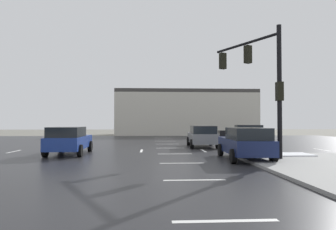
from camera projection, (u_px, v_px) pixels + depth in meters
The scene contains 10 objects.
ground_plane at pixel (172, 151), 19.60m from camera, with size 120.00×120.00×0.00m, color slate.
road_asphalt at pixel (172, 151), 19.60m from camera, with size 44.00×44.00×0.02m, color #232326.
snow_strip_curbside at pixel (273, 154), 15.89m from camera, with size 4.00×1.60×0.06m, color white.
lane_markings at pixel (194, 153), 18.29m from camera, with size 36.15×36.15×0.01m.
traffic_signal_mast at pixel (260, 74), 15.52m from camera, with size 2.27×4.25×6.40m.
strip_building_background at pixel (185, 113), 45.37m from camera, with size 20.12×8.00×6.51m.
sedan_grey at pixel (202, 136), 22.44m from camera, with size 2.18×4.60×1.58m.
sedan_navy at pixel (245, 143), 14.87m from camera, with size 2.18×4.60×1.58m.
sedan_blue at pixel (69, 140), 17.37m from camera, with size 2.11×4.57×1.58m.
sedan_black at pixel (243, 133), 29.87m from camera, with size 4.67×2.41×1.58m.
Camera 1 is at (-1.39, -19.60, 1.86)m, focal length 32.38 mm.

